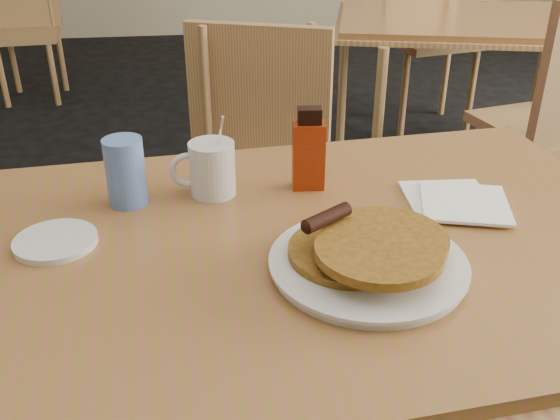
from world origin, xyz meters
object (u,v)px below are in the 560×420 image
(chair_wall_extra, at_px, (27,18))
(syrup_bottle, at_px, (309,152))
(chair_neighbor_far, at_px, (427,14))
(main_table, at_px, (309,258))
(neighbor_table, at_px, (479,26))
(blue_tumbler, at_px, (126,172))
(chair_main_far, at_px, (263,164))
(pancake_plate, at_px, (369,256))
(coffee_mug, at_px, (211,168))

(chair_wall_extra, height_order, syrup_bottle, syrup_bottle)
(chair_neighbor_far, bearing_deg, main_table, -126.75)
(neighbor_table, distance_m, blue_tumbler, 2.13)
(chair_wall_extra, bearing_deg, chair_main_far, -70.38)
(blue_tumbler, bearing_deg, chair_main_far, 60.52)
(chair_wall_extra, xyz_separation_m, blue_tumbler, (0.91, -3.15, 0.31))
(chair_neighbor_far, bearing_deg, pancake_plate, -124.47)
(pancake_plate, bearing_deg, neighbor_table, 61.84)
(main_table, xyz_separation_m, pancake_plate, (0.08, -0.11, 0.06))
(coffee_mug, xyz_separation_m, syrup_bottle, (0.19, 0.00, 0.02))
(main_table, relative_size, chair_wall_extra, 1.61)
(neighbor_table, bearing_deg, coffee_mug, -128.17)
(neighbor_table, xyz_separation_m, pancake_plate, (-1.01, -1.88, 0.07))
(main_table, xyz_separation_m, chair_neighbor_far, (1.11, 2.51, -0.09))
(main_table, bearing_deg, syrup_bottle, 80.85)
(chair_main_far, relative_size, syrup_bottle, 5.68)
(syrup_bottle, relative_size, blue_tumbler, 1.28)
(main_table, height_order, neighbor_table, same)
(main_table, distance_m, pancake_plate, 0.15)
(blue_tumbler, bearing_deg, chair_wall_extra, 106.04)
(chair_main_far, height_order, syrup_bottle, chair_main_far)
(neighbor_table, height_order, chair_neighbor_far, chair_neighbor_far)
(coffee_mug, bearing_deg, syrup_bottle, 4.62)
(coffee_mug, xyz_separation_m, blue_tumbler, (-0.16, -0.02, 0.01))
(main_table, xyz_separation_m, chair_wall_extra, (-1.22, 3.33, -0.21))
(chair_neighbor_far, relative_size, blue_tumbler, 7.99)
(pancake_plate, distance_m, blue_tumbler, 0.49)
(main_table, bearing_deg, chair_wall_extra, 110.19)
(chair_main_far, bearing_deg, chair_neighbor_far, 78.93)
(chair_main_far, distance_m, blue_tumbler, 0.69)
(chair_main_far, xyz_separation_m, chair_wall_extra, (-1.22, 2.59, -0.06))
(neighbor_table, bearing_deg, chair_neighbor_far, 87.90)
(coffee_mug, relative_size, syrup_bottle, 1.00)
(chair_wall_extra, bearing_deg, coffee_mug, -76.92)
(chair_wall_extra, xyz_separation_m, syrup_bottle, (1.26, -3.13, 0.32))
(neighbor_table, bearing_deg, main_table, -121.36)
(chair_wall_extra, bearing_deg, neighbor_table, -39.54)
(chair_wall_extra, distance_m, pancake_plate, 3.68)
(main_table, height_order, chair_neighbor_far, chair_neighbor_far)
(pancake_plate, xyz_separation_m, syrup_bottle, (-0.04, 0.30, 0.05))
(chair_neighbor_far, relative_size, coffee_mug, 6.23)
(pancake_plate, bearing_deg, chair_main_far, 95.14)
(pancake_plate, height_order, syrup_bottle, syrup_bottle)
(chair_neighbor_far, xyz_separation_m, coffee_mug, (-1.27, -2.31, 0.18))
(chair_neighbor_far, height_order, pancake_plate, chair_neighbor_far)
(chair_neighbor_far, bearing_deg, chair_wall_extra, 147.81)
(chair_main_far, bearing_deg, coffee_mug, -85.30)
(syrup_bottle, xyz_separation_m, blue_tumbler, (-0.35, -0.02, -0.01))
(chair_neighbor_far, bearing_deg, syrup_bottle, -127.91)
(chair_wall_extra, height_order, pancake_plate, chair_wall_extra)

